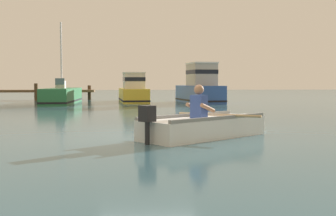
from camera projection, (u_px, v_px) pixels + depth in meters
ground_plane at (150, 134)px, 10.44m from camera, size 120.00×120.00×0.00m
rowboat_with_person at (205, 126)px, 9.80m from camera, size 3.30×2.76×1.19m
moored_boat_green at (62, 96)px, 25.60m from camera, size 1.79×6.32×4.72m
moored_boat_yellow at (133, 91)px, 27.23m from camera, size 1.86×5.14×1.85m
moored_boat_blue at (200, 88)px, 26.03m from camera, size 2.37×4.89×2.41m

